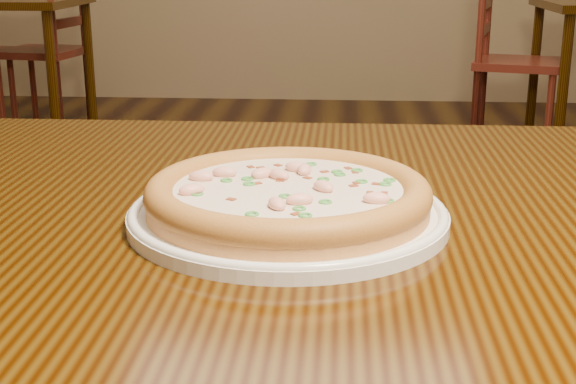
# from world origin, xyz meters

# --- Properties ---
(hero_table) EXTENTS (1.20, 0.80, 0.75)m
(hero_table) POSITION_xyz_m (0.27, -0.20, 0.65)
(hero_table) COLOR black
(hero_table) RESTS_ON ground
(plate) EXTENTS (0.30, 0.30, 0.02)m
(plate) POSITION_xyz_m (0.15, -0.25, 0.76)
(plate) COLOR white
(plate) RESTS_ON hero_table
(pizza) EXTENTS (0.27, 0.27, 0.03)m
(pizza) POSITION_xyz_m (0.15, -0.25, 0.78)
(pizza) COLOR #CB8C46
(pizza) RESTS_ON plate
(chair_b) EXTENTS (0.48, 0.48, 0.95)m
(chair_b) POSITION_xyz_m (-1.47, 3.54, 0.44)
(chair_b) COLOR #4E1B16
(chair_b) RESTS_ON ground
(chair_c) EXTENTS (0.51, 0.51, 0.95)m
(chair_c) POSITION_xyz_m (1.03, 3.25, 0.44)
(chair_c) COLOR #4E1B16
(chair_c) RESTS_ON ground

